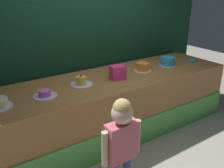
{
  "coord_description": "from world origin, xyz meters",
  "views": [
    {
      "loc": [
        -1.93,
        -2.29,
        2.15
      ],
      "look_at": [
        -0.18,
        0.32,
        0.91
      ],
      "focal_mm": 39.33,
      "sensor_mm": 36.0,
      "label": 1
    }
  ],
  "objects": [
    {
      "name": "cake_left",
      "position": [
        -1.09,
        0.44,
        0.94
      ],
      "size": [
        0.29,
        0.29,
        0.08
      ],
      "color": "silver",
      "rests_on": "stage_platform"
    },
    {
      "name": "pink_box",
      "position": [
        0.0,
        0.45,
        1.01
      ],
      "size": [
        0.23,
        0.2,
        0.19
      ],
      "primitive_type": "cube",
      "rotation": [
        0.0,
        0.0,
        -0.17
      ],
      "color": "#F23783",
      "rests_on": "stage_platform"
    },
    {
      "name": "cake_far_right",
      "position": [
        1.09,
        0.52,
        0.98
      ],
      "size": [
        0.28,
        0.28,
        0.18
      ],
      "color": "silver",
      "rests_on": "stage_platform"
    },
    {
      "name": "stage_platform",
      "position": [
        0.0,
        0.54,
        0.45
      ],
      "size": [
        3.85,
        1.1,
        0.91
      ],
      "color": "#9E6B38",
      "rests_on": "ground_plane"
    },
    {
      "name": "ground_plane",
      "position": [
        0.0,
        0.0,
        0.0
      ],
      "size": [
        12.0,
        12.0,
        0.0
      ],
      "primitive_type": "plane",
      "color": "gray"
    },
    {
      "name": "curtain_backdrop",
      "position": [
        0.0,
        1.18,
        1.58
      ],
      "size": [
        4.63,
        0.08,
        3.16
      ],
      "primitive_type": "cube",
      "color": "#113823",
      "rests_on": "ground_plane"
    },
    {
      "name": "child_figure",
      "position": [
        -0.71,
        -0.64,
        0.77
      ],
      "size": [
        0.46,
        0.21,
        1.19
      ],
      "color": "#3F4C8C",
      "rests_on": "ground_plane"
    },
    {
      "name": "cake_center",
      "position": [
        -0.55,
        0.54,
        0.96
      ],
      "size": [
        0.31,
        0.31,
        0.15
      ],
      "color": "silver",
      "rests_on": "stage_platform"
    },
    {
      "name": "cake_right",
      "position": [
        0.55,
        0.53,
        0.97
      ],
      "size": [
        0.28,
        0.28,
        0.13
      ],
      "color": "white",
      "rests_on": "stage_platform"
    },
    {
      "name": "donut",
      "position": [
        1.64,
        0.45,
        0.93
      ],
      "size": [
        0.14,
        0.14,
        0.03
      ],
      "primitive_type": "torus",
      "color": "#3399D8",
      "rests_on": "stage_platform"
    }
  ]
}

